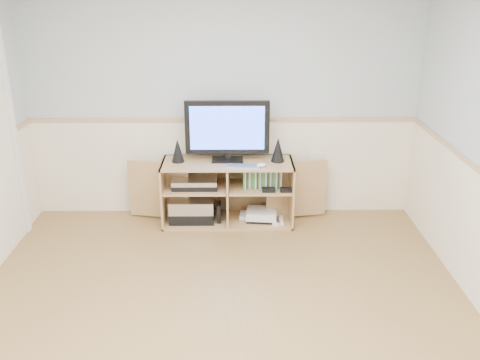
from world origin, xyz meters
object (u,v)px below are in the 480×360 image
media_cabinet (228,189)px  game_consoles (260,215)px  monitor (227,129)px  keyboard (243,166)px

media_cabinet → game_consoles: media_cabinet is taller
media_cabinet → game_consoles: 0.44m
monitor → game_consoles: 0.98m
media_cabinet → monitor: size_ratio=2.47×
monitor → game_consoles: monitor is taller
keyboard → monitor: bearing=136.6°
media_cabinet → keyboard: bearing=-51.9°
media_cabinet → monitor: 0.65m
monitor → keyboard: (0.16, -0.19, -0.33)m
monitor → keyboard: monitor is taller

